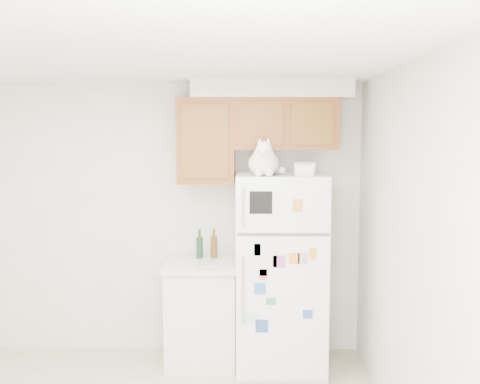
{
  "coord_description": "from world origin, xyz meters",
  "views": [
    {
      "loc": [
        0.88,
        -3.16,
        2.04
      ],
      "look_at": [
        0.8,
        1.55,
        1.55
      ],
      "focal_mm": 42.0,
      "sensor_mm": 36.0,
      "label": 1
    }
  ],
  "objects_px": {
    "base_counter": "(202,312)",
    "bottle_green": "(200,244)",
    "bottle_amber": "(214,243)",
    "refrigerator": "(280,272)",
    "cat": "(264,161)",
    "storage_box_back": "(305,168)",
    "storage_box_front": "(304,170)"
  },
  "relations": [
    {
      "from": "base_counter",
      "to": "bottle_green",
      "type": "bearing_deg",
      "value": 101.92
    },
    {
      "from": "base_counter",
      "to": "bottle_amber",
      "type": "height_order",
      "value": "bottle_amber"
    },
    {
      "from": "refrigerator",
      "to": "bottle_green",
      "type": "bearing_deg",
      "value": 163.39
    },
    {
      "from": "refrigerator",
      "to": "cat",
      "type": "relative_size",
      "value": 3.85
    },
    {
      "from": "storage_box_back",
      "to": "bottle_green",
      "type": "relative_size",
      "value": 0.68
    },
    {
      "from": "refrigerator",
      "to": "bottle_amber",
      "type": "xyz_separation_m",
      "value": [
        -0.59,
        0.23,
        0.2
      ]
    },
    {
      "from": "storage_box_front",
      "to": "bottle_amber",
      "type": "bearing_deg",
      "value": 157.52
    },
    {
      "from": "refrigerator",
      "to": "storage_box_front",
      "type": "bearing_deg",
      "value": -38.98
    },
    {
      "from": "base_counter",
      "to": "storage_box_front",
      "type": "distance_m",
      "value": 1.57
    },
    {
      "from": "refrigerator",
      "to": "storage_box_back",
      "type": "distance_m",
      "value": 0.92
    },
    {
      "from": "refrigerator",
      "to": "storage_box_back",
      "type": "relative_size",
      "value": 9.44
    },
    {
      "from": "storage_box_back",
      "to": "storage_box_front",
      "type": "height_order",
      "value": "storage_box_back"
    },
    {
      "from": "refrigerator",
      "to": "cat",
      "type": "bearing_deg",
      "value": -125.55
    },
    {
      "from": "storage_box_front",
      "to": "refrigerator",
      "type": "bearing_deg",
      "value": 144.44
    },
    {
      "from": "base_counter",
      "to": "bottle_amber",
      "type": "xyz_separation_m",
      "value": [
        0.1,
        0.15,
        0.59
      ]
    },
    {
      "from": "storage_box_front",
      "to": "bottle_amber",
      "type": "xyz_separation_m",
      "value": [
        -0.77,
        0.38,
        -0.69
      ]
    },
    {
      "from": "refrigerator",
      "to": "cat",
      "type": "height_order",
      "value": "cat"
    },
    {
      "from": "storage_box_front",
      "to": "bottle_amber",
      "type": "height_order",
      "value": "storage_box_front"
    },
    {
      "from": "storage_box_back",
      "to": "cat",
      "type": "bearing_deg",
      "value": -141.8
    },
    {
      "from": "base_counter",
      "to": "cat",
      "type": "relative_size",
      "value": 2.08
    },
    {
      "from": "base_counter",
      "to": "bottle_green",
      "type": "relative_size",
      "value": 3.49
    },
    {
      "from": "base_counter",
      "to": "bottle_amber",
      "type": "relative_size",
      "value": 3.46
    },
    {
      "from": "bottle_green",
      "to": "storage_box_back",
      "type": "bearing_deg",
      "value": -11.87
    },
    {
      "from": "storage_box_front",
      "to": "storage_box_back",
      "type": "bearing_deg",
      "value": 87.0
    },
    {
      "from": "refrigerator",
      "to": "storage_box_front",
      "type": "relative_size",
      "value": 11.33
    },
    {
      "from": "refrigerator",
      "to": "bottle_amber",
      "type": "bearing_deg",
      "value": 158.89
    },
    {
      "from": "cat",
      "to": "storage_box_front",
      "type": "bearing_deg",
      "value": 11.49
    },
    {
      "from": "base_counter",
      "to": "bottle_green",
      "type": "distance_m",
      "value": 0.61
    },
    {
      "from": "cat",
      "to": "storage_box_front",
      "type": "relative_size",
      "value": 2.94
    },
    {
      "from": "cat",
      "to": "base_counter",
      "type": "bearing_deg",
      "value": 151.67
    },
    {
      "from": "storage_box_front",
      "to": "bottle_green",
      "type": "xyz_separation_m",
      "value": [
        -0.9,
        0.36,
        -0.69
      ]
    },
    {
      "from": "storage_box_back",
      "to": "storage_box_front",
      "type": "distance_m",
      "value": 0.17
    }
  ]
}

